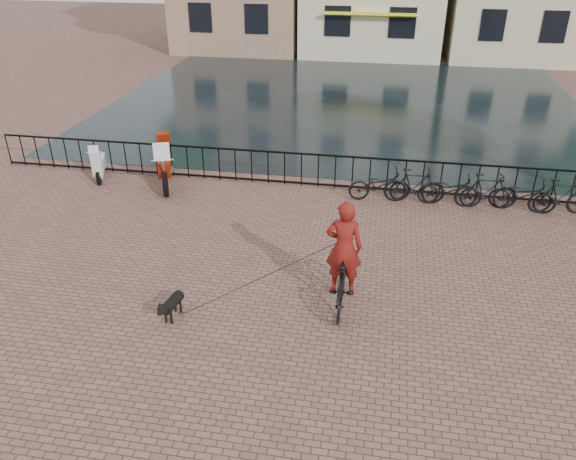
% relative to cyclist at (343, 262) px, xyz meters
% --- Properties ---
extents(ground, '(100.00, 100.00, 0.00)m').
position_rel_cyclist_xyz_m(ground, '(-1.23, -2.22, -1.03)').
color(ground, brown).
rests_on(ground, ground).
extents(canal_water, '(20.00, 20.00, 0.00)m').
position_rel_cyclist_xyz_m(canal_water, '(-1.23, 15.08, -1.03)').
color(canal_water, black).
rests_on(canal_water, ground).
extents(railing, '(20.00, 0.05, 1.02)m').
position_rel_cyclist_xyz_m(railing, '(-1.23, 5.78, -0.53)').
color(railing, black).
rests_on(railing, ground).
extents(cyclist, '(0.86, 2.00, 2.72)m').
position_rel_cyclist_xyz_m(cyclist, '(0.00, 0.00, 0.00)').
color(cyclist, black).
rests_on(cyclist, ground).
extents(dog, '(0.39, 0.85, 0.55)m').
position_rel_cyclist_xyz_m(dog, '(-3.21, -0.99, -0.76)').
color(dog, black).
rests_on(dog, ground).
extents(motorcycle, '(1.33, 2.37, 1.66)m').
position_rel_cyclist_xyz_m(motorcycle, '(-5.72, 5.20, -0.20)').
color(motorcycle, maroon).
rests_on(motorcycle, ground).
extents(scooter, '(0.85, 1.42, 1.27)m').
position_rel_cyclist_xyz_m(scooter, '(-7.87, 5.29, -0.40)').
color(scooter, beige).
rests_on(scooter, ground).
extents(parked_bike_0, '(1.79, 0.85, 0.90)m').
position_rel_cyclist_xyz_m(parked_bike_0, '(0.57, 5.18, -0.58)').
color(parked_bike_0, black).
rests_on(parked_bike_0, ground).
extents(parked_bike_1, '(1.68, 0.53, 1.00)m').
position_rel_cyclist_xyz_m(parked_bike_1, '(1.52, 5.18, -0.53)').
color(parked_bike_1, black).
rests_on(parked_bike_1, ground).
extents(parked_bike_2, '(1.72, 0.62, 0.90)m').
position_rel_cyclist_xyz_m(parked_bike_2, '(2.47, 5.18, -0.58)').
color(parked_bike_2, black).
rests_on(parked_bike_2, ground).
extents(parked_bike_3, '(1.69, 0.58, 1.00)m').
position_rel_cyclist_xyz_m(parked_bike_3, '(3.42, 5.18, -0.53)').
color(parked_bike_3, black).
rests_on(parked_bike_3, ground).
extents(parked_bike_4, '(1.78, 0.82, 0.90)m').
position_rel_cyclist_xyz_m(parked_bike_4, '(4.37, 5.18, -0.58)').
color(parked_bike_4, black).
rests_on(parked_bike_4, ground).
extents(parked_bike_5, '(1.71, 0.70, 1.00)m').
position_rel_cyclist_xyz_m(parked_bike_5, '(5.32, 5.18, -0.53)').
color(parked_bike_5, black).
rests_on(parked_bike_5, ground).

